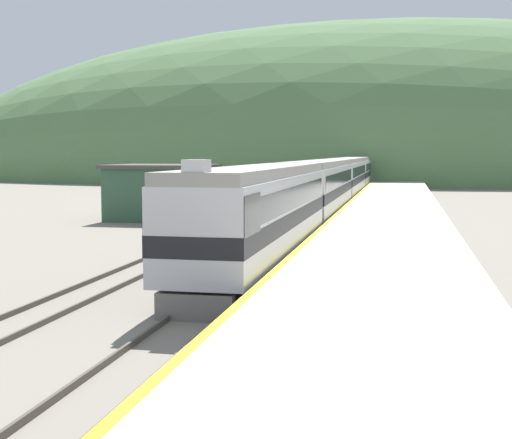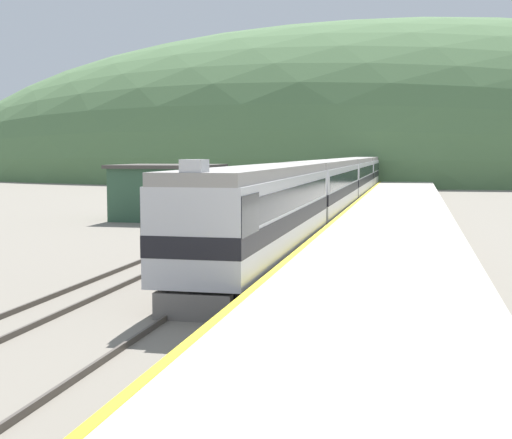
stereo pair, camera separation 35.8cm
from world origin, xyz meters
name	(u,v)px [view 1 (the left image)]	position (x,y,z in m)	size (l,w,h in m)	color
track_main	(345,199)	(0.00, 70.00, 0.08)	(1.52, 180.00, 0.16)	#4C443D
track_siding	(298,199)	(-4.62, 70.00, 0.08)	(1.52, 180.00, 0.16)	#4C443D
platform	(392,213)	(4.90, 50.00, 0.48)	(6.66, 140.00, 0.96)	#BCB5A5
distant_hills	(372,178)	(0.00, 131.40, 0.00)	(173.19, 77.94, 55.64)	#517547
station_shed	(162,192)	(-10.99, 47.18, 1.95)	(7.00, 6.65, 3.85)	#385B42
express_train_lead_car	(259,213)	(0.00, 27.39, 2.27)	(2.92, 19.12, 4.50)	black
carriage_second	(320,188)	(0.00, 48.41, 2.25)	(2.91, 20.70, 4.14)	black
carriage_third	(345,177)	(0.00, 70.00, 2.25)	(2.91, 20.70, 4.14)	black
carriage_fourth	(359,172)	(0.00, 91.58, 2.25)	(2.91, 20.70, 4.14)	black
carriage_fifth	(367,168)	(0.00, 113.16, 2.25)	(2.91, 20.70, 4.14)	black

